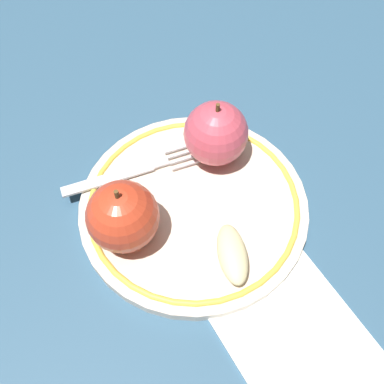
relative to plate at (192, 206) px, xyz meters
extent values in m
plane|color=#2F516B|center=(0.00, -0.01, -0.01)|extent=(2.00, 2.00, 0.00)
cylinder|color=beige|center=(0.00, 0.00, 0.00)|extent=(0.24, 0.24, 0.01)
torus|color=gold|center=(0.00, 0.00, 0.00)|extent=(0.22, 0.22, 0.01)
sphere|color=#C94757|center=(-0.06, -0.03, 0.04)|extent=(0.07, 0.07, 0.07)
cylinder|color=brown|center=(-0.06, -0.03, 0.08)|extent=(0.00, 0.00, 0.01)
sphere|color=red|center=(0.07, -0.02, 0.04)|extent=(0.07, 0.07, 0.07)
cylinder|color=brown|center=(0.07, -0.02, 0.08)|extent=(0.00, 0.00, 0.01)
ellipsoid|color=beige|center=(0.02, 0.07, 0.02)|extent=(0.06, 0.07, 0.02)
cube|color=silver|center=(0.04, -0.08, 0.01)|extent=(0.09, 0.05, 0.00)
cube|color=silver|center=(-0.01, -0.06, 0.01)|extent=(0.02, 0.02, 0.00)
cube|color=silver|center=(-0.04, -0.03, 0.01)|extent=(0.06, 0.03, 0.00)
cube|color=silver|center=(-0.05, -0.04, 0.01)|extent=(0.06, 0.03, 0.00)
cube|color=silver|center=(-0.05, -0.04, 0.01)|extent=(0.06, 0.03, 0.00)
cube|color=silver|center=(-0.05, -0.05, 0.01)|extent=(0.06, 0.03, 0.00)
cube|color=white|center=(0.03, 0.17, -0.01)|extent=(0.16, 0.18, 0.01)
camera|label=1|loc=(0.16, 0.16, 0.38)|focal=40.00mm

